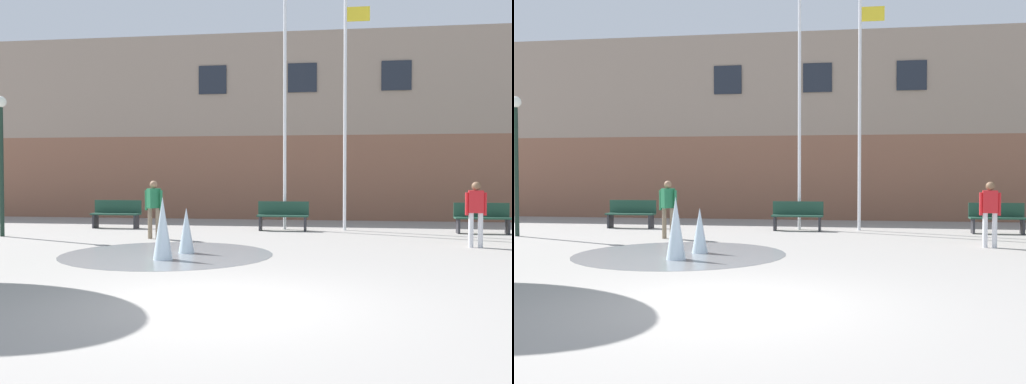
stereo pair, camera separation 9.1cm
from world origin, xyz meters
TOP-DOWN VIEW (x-y plane):
  - ground_plane at (0.00, 0.00)m, footprint 100.00×100.00m
  - library_building at (0.00, 17.98)m, footprint 36.00×6.05m
  - splash_fountain at (-2.07, 4.52)m, footprint 4.68×4.68m
  - park_bench_far_left at (-5.75, 10.67)m, footprint 1.60×0.44m
  - park_bench_center at (-0.27, 10.64)m, footprint 1.60×0.44m
  - park_bench_under_right_flagpole at (5.68, 10.61)m, footprint 1.60×0.44m
  - teen_by_trashcan at (4.78, 7.08)m, footprint 0.50×0.23m
  - adult_in_red at (-3.52, 7.79)m, footprint 0.50×0.39m
  - flagpole_left at (-0.23, 11.05)m, footprint 0.80×0.10m
  - flagpole_right at (1.66, 11.05)m, footprint 0.80×0.10m
  - lamp_post_left_lane at (-7.99, 7.73)m, footprint 0.32×0.32m

SIDE VIEW (x-z plane):
  - ground_plane at x=0.00m, z-range 0.00..0.00m
  - splash_fountain at x=-2.07m, z-range -0.25..1.06m
  - park_bench_far_left at x=-5.75m, z-range 0.02..0.93m
  - park_bench_center at x=-0.27m, z-range 0.02..0.93m
  - park_bench_under_right_flagpole at x=5.68m, z-range 0.02..0.93m
  - teen_by_trashcan at x=4.78m, z-range 0.14..1.73m
  - adult_in_red at x=-3.52m, z-range 0.14..1.73m
  - lamp_post_left_lane at x=-7.99m, z-range 0.60..4.58m
  - library_building at x=0.00m, z-range 0.00..7.22m
  - flagpole_right at x=1.66m, z-range 0.24..7.61m
  - flagpole_left at x=-0.23m, z-range 0.25..8.42m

